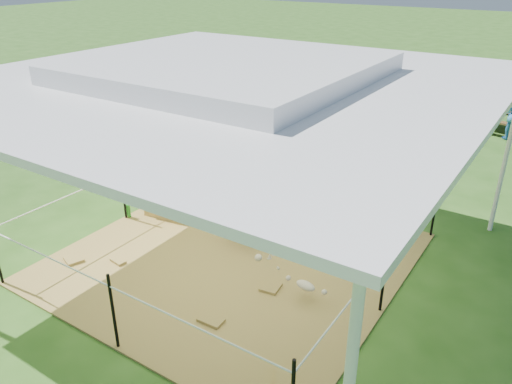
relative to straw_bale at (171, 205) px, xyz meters
The scene contains 12 objects.
ground 1.76m from the straw_bale, 16.46° to the right, with size 90.00×90.00×0.00m, color #2D5919.
hay_patch 1.75m from the straw_bale, 16.46° to the right, with size 4.60×4.60×0.03m, color brown.
canopy_tent 3.03m from the straw_bale, 16.46° to the right, with size 6.30×6.30×2.90m.
rope_fence 1.79m from the straw_bale, 16.46° to the right, with size 4.54×4.54×1.00m.
straw_bale is the anchor object (origin of this frame).
dark_cloth 0.21m from the straw_bale, ahead, with size 0.88×0.46×0.05m, color black.
woman 0.69m from the straw_bale, ahead, with size 0.36×0.24×0.99m, color red.
green_bottle 0.71m from the straw_bale, 140.71° to the right, with size 0.06×0.06×0.23m, color #1C791A.
pony 1.58m from the straw_bale, ahead, with size 0.41×0.91×0.77m, color #4F4F54.
pink_hat 1.69m from the straw_bale, ahead, with size 0.24×0.24×0.11m, color pink.
foal 3.13m from the straw_bale, 14.91° to the right, with size 0.82×0.46×0.46m, color beige, non-canonical shape.
picnic_table_near 9.03m from the straw_bale, 65.68° to the left, with size 1.53×1.11×0.64m, color #50341B.
Camera 1 is at (3.72, -5.06, 4.00)m, focal length 35.00 mm.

